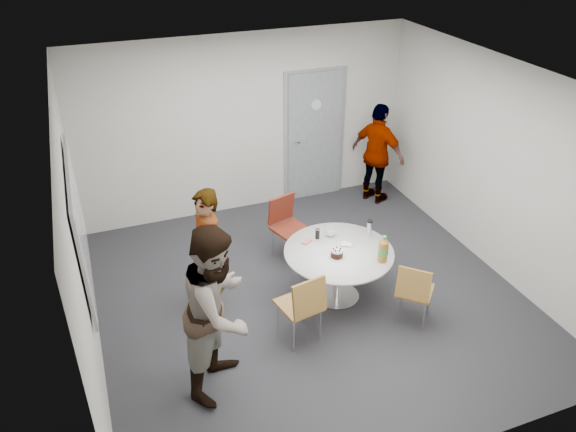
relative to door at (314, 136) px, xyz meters
name	(u,v)px	position (x,y,z in m)	size (l,w,h in m)	color
floor	(310,296)	(-1.10, -2.48, -1.03)	(5.00, 5.00, 0.00)	#232226
ceiling	(315,82)	(-1.10, -2.48, 1.67)	(5.00, 5.00, 0.00)	silver
wall_back	(246,125)	(-1.10, 0.02, 0.32)	(5.00, 5.00, 0.00)	#B7B6AE
wall_left	(78,244)	(-3.60, -2.48, 0.32)	(5.00, 5.00, 0.00)	#B7B6AE
wall_right	(495,167)	(1.40, -2.48, 0.32)	(5.00, 5.00, 0.00)	#B7B6AE
wall_front	(441,348)	(-1.10, -4.98, 0.32)	(5.00, 5.00, 0.00)	#B7B6AE
door	(314,136)	(0.00, 0.00, 0.00)	(1.02, 0.17, 2.12)	slate
whiteboard	(79,225)	(-3.56, -2.28, 0.42)	(0.04, 1.90, 1.25)	gray
table	(341,257)	(-0.76, -2.62, -0.43)	(1.30, 1.30, 1.01)	white
chair_near_left	(304,303)	(-1.48, -3.20, -0.48)	(0.49, 0.53, 0.89)	brown
chair_near_right	(414,289)	(-0.21, -3.35, -0.53)	(0.56, 0.57, 0.81)	brown
chair_far	(286,221)	(-1.05, -1.51, -0.49)	(0.53, 0.56, 0.88)	#5F2013
person_main	(207,252)	(-2.28, -2.24, -0.24)	(0.57, 0.37, 1.57)	#A5C6EA
person_left	(219,310)	(-2.45, -3.43, -0.11)	(0.89, 0.69, 1.83)	white
person_right	(378,154)	(0.85, -0.53, -0.22)	(0.94, 0.39, 1.61)	black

